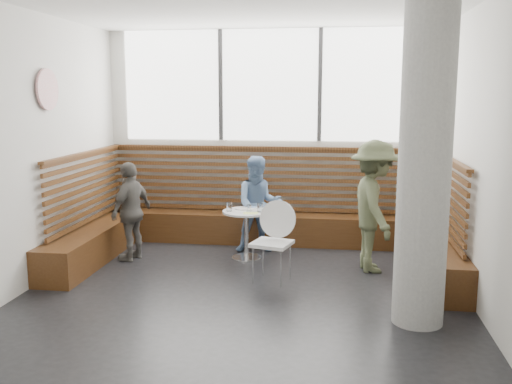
# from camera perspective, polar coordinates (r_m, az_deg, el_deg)

# --- Properties ---
(room) EXTENTS (5.00, 5.00, 3.20)m
(room) POSITION_cam_1_polar(r_m,az_deg,el_deg) (6.28, -1.28, 3.89)
(room) COLOR silver
(room) RESTS_ON ground
(booth) EXTENTS (5.00, 2.50, 1.44)m
(booth) POSITION_cam_1_polar(r_m,az_deg,el_deg) (8.21, 0.76, -3.17)
(booth) COLOR #3E230F
(booth) RESTS_ON ground
(concrete_column) EXTENTS (0.50, 0.50, 3.20)m
(concrete_column) POSITION_cam_1_polar(r_m,az_deg,el_deg) (5.66, 16.52, 2.82)
(concrete_column) COLOR gray
(concrete_column) RESTS_ON ground
(wall_art) EXTENTS (0.03, 0.50, 0.50)m
(wall_art) POSITION_cam_1_polar(r_m,az_deg,el_deg) (7.42, -20.14, 9.61)
(wall_art) COLOR white
(wall_art) RESTS_ON room
(cafe_table) EXTENTS (0.65, 0.65, 0.67)m
(cafe_table) POSITION_cam_1_polar(r_m,az_deg,el_deg) (7.82, -0.96, -3.26)
(cafe_table) COLOR silver
(cafe_table) RESTS_ON ground
(cafe_chair) EXTENTS (0.46, 0.45, 0.97)m
(cafe_chair) POSITION_cam_1_polar(r_m,az_deg,el_deg) (6.92, 1.67, -4.25)
(cafe_chair) COLOR white
(cafe_chair) RESTS_ON ground
(adult_man) EXTENTS (0.81, 1.18, 1.68)m
(adult_man) POSITION_cam_1_polar(r_m,az_deg,el_deg) (7.38, 11.74, -1.40)
(adult_man) COLOR #4D5438
(adult_man) RESTS_ON ground
(child_back) EXTENTS (0.78, 0.67, 1.38)m
(child_back) POSITION_cam_1_polar(r_m,az_deg,el_deg) (8.12, 0.27, -1.27)
(child_back) COLOR #6382AC
(child_back) RESTS_ON ground
(child_left) EXTENTS (0.54, 0.85, 1.35)m
(child_left) POSITION_cam_1_polar(r_m,az_deg,el_deg) (7.93, -12.36, -1.88)
(child_left) COLOR #5D5954
(child_left) RESTS_ON ground
(plate_near) EXTENTS (0.21, 0.21, 0.01)m
(plate_near) POSITION_cam_1_polar(r_m,az_deg,el_deg) (7.90, -1.39, -1.67)
(plate_near) COLOR white
(plate_near) RESTS_ON cafe_table
(plate_far) EXTENTS (0.21, 0.21, 0.01)m
(plate_far) POSITION_cam_1_polar(r_m,az_deg,el_deg) (7.90, -0.49, -1.66)
(plate_far) COLOR white
(plate_far) RESTS_ON cafe_table
(glass_left) EXTENTS (0.08, 0.08, 0.12)m
(glass_left) POSITION_cam_1_polar(r_m,az_deg,el_deg) (7.76, -2.69, -1.47)
(glass_left) COLOR white
(glass_left) RESTS_ON cafe_table
(glass_mid) EXTENTS (0.06, 0.06, 0.10)m
(glass_mid) POSITION_cam_1_polar(r_m,az_deg,el_deg) (7.69, -0.71, -1.65)
(glass_mid) COLOR white
(glass_mid) RESTS_ON cafe_table
(glass_right) EXTENTS (0.07, 0.07, 0.12)m
(glass_right) POSITION_cam_1_polar(r_m,az_deg,el_deg) (7.72, 0.39, -1.55)
(glass_right) COLOR white
(glass_right) RESTS_ON cafe_table
(menu_card) EXTENTS (0.21, 0.16, 0.00)m
(menu_card) POSITION_cam_1_polar(r_m,az_deg,el_deg) (7.62, -0.53, -2.13)
(menu_card) COLOR #A5C64C
(menu_card) RESTS_ON cafe_table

